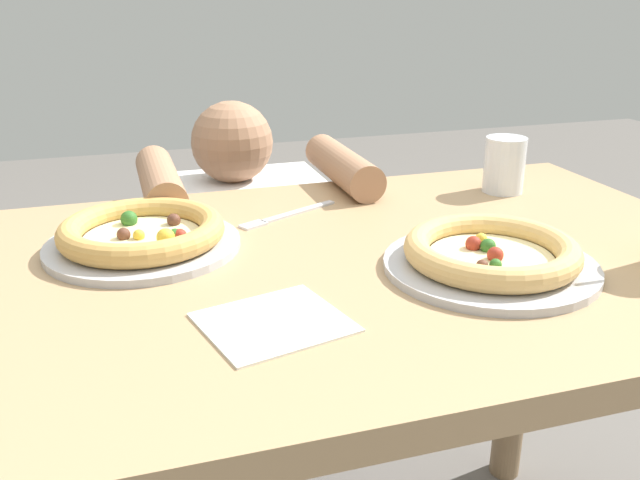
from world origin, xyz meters
name	(u,v)px	position (x,y,z in m)	size (l,w,h in m)	color
dining_table	(363,331)	(0.00, 0.00, 0.63)	(1.16, 0.78, 0.75)	tan
pizza_near	(491,256)	(0.15, -0.10, 0.77)	(0.29, 0.29, 0.05)	#B7B7BC
pizza_far	(143,235)	(-0.31, 0.12, 0.77)	(0.29, 0.29, 0.05)	#B7B7BC
water_cup_clear	(504,164)	(0.36, 0.23, 0.80)	(0.08, 0.08, 0.10)	silver
paper_napkin	(274,322)	(-0.18, -0.17, 0.75)	(0.16, 0.14, 0.00)	white
fork	(285,216)	(-0.07, 0.20, 0.75)	(0.19, 0.11, 0.00)	silver
diner_seated	(240,309)	(-0.08, 0.59, 0.40)	(0.42, 0.53, 0.88)	#333847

